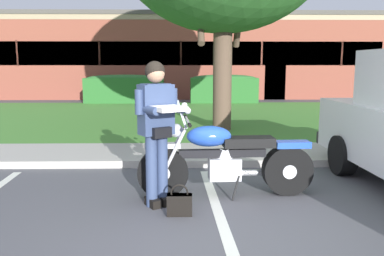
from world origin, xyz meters
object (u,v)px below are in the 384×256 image
motorcycle (232,158)px  hedge_center_left (224,88)px  rider_person (157,122)px  brick_building (181,57)px  hedge_left (125,89)px  handbag (179,203)px

motorcycle → hedge_center_left: motorcycle is taller
rider_person → brick_building: bearing=89.4°
rider_person → hedge_left: 12.60m
handbag → hedge_left: 12.97m
hedge_center_left → hedge_left: bearing=-180.0°
hedge_left → hedge_center_left: size_ratio=1.17×
motorcycle → hedge_center_left: 12.11m
motorcycle → handbag: bearing=-134.8°
motorcycle → brick_building: size_ratio=0.10×
handbag → hedge_left: hedge_left is taller
motorcycle → brick_building: 18.34m
hedge_left → brick_building: 6.79m
motorcycle → hedge_center_left: (1.09, 12.06, 0.16)m
hedge_center_left → motorcycle: bearing=-95.2°
handbag → hedge_left: bearing=100.9°
hedge_left → hedge_center_left: same height
motorcycle → hedge_center_left: size_ratio=0.79×
hedge_left → hedge_center_left: (4.20, 0.00, -0.00)m
motorcycle → rider_person: size_ratio=1.32×
rider_person → handbag: size_ratio=4.74×
motorcycle → brick_building: brick_building is taller
handbag → brick_building: brick_building is taller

